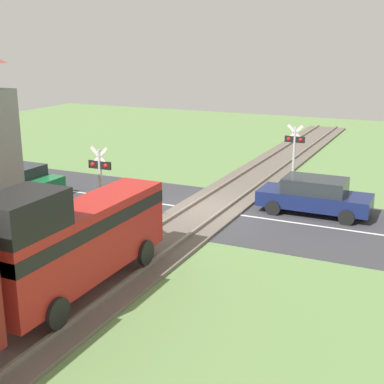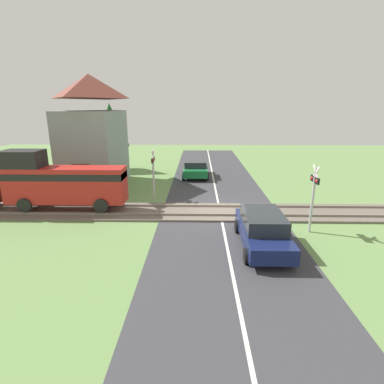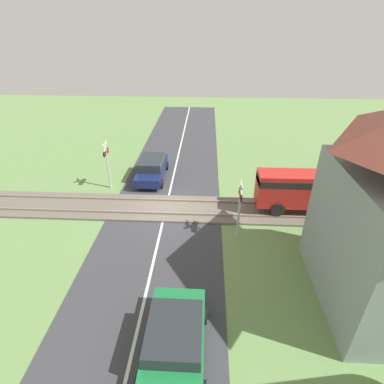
{
  "view_description": "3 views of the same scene",
  "coord_description": "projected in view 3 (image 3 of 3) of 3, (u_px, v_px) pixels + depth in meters",
  "views": [
    {
      "loc": [
        -8.24,
        19.09,
        6.65
      ],
      "look_at": [
        0.0,
        1.55,
        1.2
      ],
      "focal_mm": 50.0,
      "sensor_mm": 36.0,
      "label": 1
    },
    {
      "loc": [
        -15.45,
        1.22,
        5.64
      ],
      "look_at": [
        0.0,
        1.55,
        1.2
      ],
      "focal_mm": 28.0,
      "sensor_mm": 36.0,
      "label": 2
    },
    {
      "loc": [
        14.7,
        2.3,
        9.62
      ],
      "look_at": [
        0.0,
        1.55,
        1.2
      ],
      "focal_mm": 28.0,
      "sensor_mm": 36.0,
      "label": 3
    }
  ],
  "objects": [
    {
      "name": "road_surface",
      "position": [
        166.0,
        209.0,
        17.61
      ],
      "size": [
        48.0,
        6.4,
        0.02
      ],
      "color": "#38383D",
      "rests_on": "ground_plane"
    },
    {
      "name": "track_bed",
      "position": [
        166.0,
        208.0,
        17.58
      ],
      "size": [
        2.8,
        48.0,
        0.24
      ],
      "color": "#665B51",
      "rests_on": "ground_plane"
    },
    {
      "name": "crossing_signal_west_approach",
      "position": [
        107.0,
        159.0,
        18.9
      ],
      "size": [
        0.9,
        0.18,
        3.17
      ],
      "color": "#B7B7B7",
      "rests_on": "ground_plane"
    },
    {
      "name": "crossing_signal_east_approach",
      "position": [
        240.0,
        203.0,
        14.33
      ],
      "size": [
        0.9,
        0.18,
        3.17
      ],
      "color": "#B7B7B7",
      "rests_on": "ground_plane"
    },
    {
      "name": "pedestrian_by_station",
      "position": [
        352.0,
        225.0,
        14.91
      ],
      "size": [
        0.43,
        0.43,
        1.72
      ],
      "color": "#B2282D",
      "rests_on": "ground_plane"
    },
    {
      "name": "ground_plane",
      "position": [
        166.0,
        209.0,
        17.62
      ],
      "size": [
        60.0,
        60.0,
        0.0
      ],
      "primitive_type": "plane",
      "color": "#66894C"
    },
    {
      "name": "car_far_side",
      "position": [
        175.0,
        340.0,
        9.6
      ],
      "size": [
        3.98,
        2.07,
        1.36
      ],
      "color": "#197038",
      "rests_on": "ground_plane"
    },
    {
      "name": "car_near_crossing",
      "position": [
        152.0,
        168.0,
        20.75
      ],
      "size": [
        4.39,
        1.88,
        1.48
      ],
      "color": "#141E4C",
      "rests_on": "ground_plane"
    }
  ]
}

